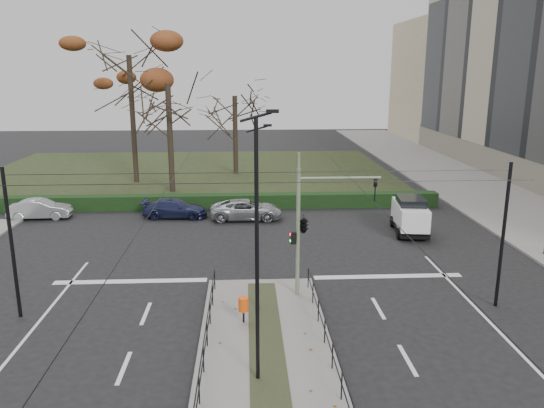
{
  "coord_description": "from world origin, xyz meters",
  "views": [
    {
      "loc": [
        -0.66,
        -17.69,
        9.42
      ],
      "look_at": [
        0.68,
        8.44,
        2.83
      ],
      "focal_mm": 35.0,
      "sensor_mm": 36.0,
      "label": 1
    }
  ],
  "objects_px": {
    "parked_car_second": "(40,209)",
    "bare_tree_center": "(235,102)",
    "rust_tree": "(129,55)",
    "traffic_light": "(306,222)",
    "white_van": "(410,214)",
    "parked_car_third": "(175,208)",
    "streetlamp_median_far": "(258,218)",
    "parked_car_fourth": "(247,210)",
    "litter_bin": "(243,305)",
    "bare_tree_near": "(168,92)",
    "streetlamp_median_near": "(258,250)"
  },
  "relations": [
    {
      "from": "traffic_light",
      "to": "streetlamp_median_near",
      "type": "xyz_separation_m",
      "value": [
        -2.15,
        -6.32,
        1.01
      ]
    },
    {
      "from": "rust_tree",
      "to": "streetlamp_median_near",
      "type": "bearing_deg",
      "value": -72.5
    },
    {
      "from": "parked_car_third",
      "to": "rust_tree",
      "type": "height_order",
      "value": "rust_tree"
    },
    {
      "from": "white_van",
      "to": "rust_tree",
      "type": "height_order",
      "value": "rust_tree"
    },
    {
      "from": "rust_tree",
      "to": "bare_tree_center",
      "type": "relative_size",
      "value": 1.47
    },
    {
      "from": "rust_tree",
      "to": "parked_car_second",
      "type": "bearing_deg",
      "value": -109.46
    },
    {
      "from": "litter_bin",
      "to": "parked_car_second",
      "type": "height_order",
      "value": "parked_car_second"
    },
    {
      "from": "white_van",
      "to": "bare_tree_center",
      "type": "relative_size",
      "value": 0.43
    },
    {
      "from": "streetlamp_median_near",
      "to": "bare_tree_center",
      "type": "bearing_deg",
      "value": 92.01
    },
    {
      "from": "traffic_light",
      "to": "parked_car_second",
      "type": "xyz_separation_m",
      "value": [
        -15.92,
        13.25,
        -2.68
      ]
    },
    {
      "from": "parked_car_third",
      "to": "rust_tree",
      "type": "xyz_separation_m",
      "value": [
        -4.76,
        11.52,
        10.05
      ]
    },
    {
      "from": "white_van",
      "to": "rust_tree",
      "type": "bearing_deg",
      "value": 140.74
    },
    {
      "from": "parked_car_third",
      "to": "litter_bin",
      "type": "bearing_deg",
      "value": -159.81
    },
    {
      "from": "rust_tree",
      "to": "white_van",
      "type": "bearing_deg",
      "value": -39.26
    },
    {
      "from": "parked_car_second",
      "to": "parked_car_third",
      "type": "relative_size",
      "value": 0.93
    },
    {
      "from": "streetlamp_median_far",
      "to": "white_van",
      "type": "height_order",
      "value": "streetlamp_median_far"
    },
    {
      "from": "litter_bin",
      "to": "bare_tree_near",
      "type": "distance_m",
      "value": 24.79
    },
    {
      "from": "traffic_light",
      "to": "bare_tree_near",
      "type": "distance_m",
      "value": 22.66
    },
    {
      "from": "streetlamp_median_near",
      "to": "white_van",
      "type": "relative_size",
      "value": 2.02
    },
    {
      "from": "parked_car_fourth",
      "to": "bare_tree_near",
      "type": "height_order",
      "value": "bare_tree_near"
    },
    {
      "from": "litter_bin",
      "to": "parked_car_fourth",
      "type": "xyz_separation_m",
      "value": [
        0.19,
        14.92,
        -0.21
      ]
    },
    {
      "from": "bare_tree_near",
      "to": "parked_car_second",
      "type": "bearing_deg",
      "value": -136.09
    },
    {
      "from": "litter_bin",
      "to": "bare_tree_near",
      "type": "height_order",
      "value": "bare_tree_near"
    },
    {
      "from": "streetlamp_median_near",
      "to": "parked_car_fourth",
      "type": "height_order",
      "value": "streetlamp_median_near"
    },
    {
      "from": "streetlamp_median_far",
      "to": "bare_tree_near",
      "type": "bearing_deg",
      "value": 106.03
    },
    {
      "from": "parked_car_third",
      "to": "parked_car_second",
      "type": "bearing_deg",
      "value": 93.01
    },
    {
      "from": "litter_bin",
      "to": "parked_car_fourth",
      "type": "bearing_deg",
      "value": 89.28
    },
    {
      "from": "litter_bin",
      "to": "streetlamp_median_far",
      "type": "height_order",
      "value": "streetlamp_median_far"
    },
    {
      "from": "parked_car_second",
      "to": "bare_tree_near",
      "type": "relative_size",
      "value": 0.35
    },
    {
      "from": "litter_bin",
      "to": "bare_tree_center",
      "type": "relative_size",
      "value": 0.11
    },
    {
      "from": "traffic_light",
      "to": "litter_bin",
      "type": "bearing_deg",
      "value": -136.22
    },
    {
      "from": "parked_car_fourth",
      "to": "rust_tree",
      "type": "xyz_separation_m",
      "value": [
        -9.48,
        12.19,
        10.01
      ]
    },
    {
      "from": "streetlamp_median_far",
      "to": "parked_car_fourth",
      "type": "distance_m",
      "value": 14.05
    },
    {
      "from": "white_van",
      "to": "litter_bin",
      "type": "bearing_deg",
      "value": -130.83
    },
    {
      "from": "parked_car_second",
      "to": "bare_tree_center",
      "type": "distance_m",
      "value": 20.34
    },
    {
      "from": "rust_tree",
      "to": "parked_car_fourth",
      "type": "bearing_deg",
      "value": -52.13
    },
    {
      "from": "rust_tree",
      "to": "traffic_light",
      "type": "bearing_deg",
      "value": -64.19
    },
    {
      "from": "white_van",
      "to": "rust_tree",
      "type": "xyz_separation_m",
      "value": [
        -19.18,
        15.67,
        9.52
      ]
    },
    {
      "from": "streetlamp_median_far",
      "to": "parked_car_third",
      "type": "xyz_separation_m",
      "value": [
        -5.13,
        14.34,
        -3.27
      ]
    },
    {
      "from": "streetlamp_median_near",
      "to": "parked_car_second",
      "type": "height_order",
      "value": "streetlamp_median_near"
    },
    {
      "from": "traffic_light",
      "to": "white_van",
      "type": "bearing_deg",
      "value": 50.86
    },
    {
      "from": "streetlamp_median_far",
      "to": "streetlamp_median_near",
      "type": "bearing_deg",
      "value": -91.47
    },
    {
      "from": "parked_car_second",
      "to": "parked_car_fourth",
      "type": "bearing_deg",
      "value": -97.17
    },
    {
      "from": "streetlamp_median_near",
      "to": "parked_car_third",
      "type": "height_order",
      "value": "streetlamp_median_near"
    },
    {
      "from": "streetlamp_median_near",
      "to": "bare_tree_center",
      "type": "relative_size",
      "value": 0.87
    },
    {
      "from": "streetlamp_median_far",
      "to": "rust_tree",
      "type": "distance_m",
      "value": 28.5
    },
    {
      "from": "litter_bin",
      "to": "white_van",
      "type": "xyz_separation_m",
      "value": [
        9.89,
        11.44,
        0.28
      ]
    },
    {
      "from": "litter_bin",
      "to": "streetlamp_median_near",
      "type": "distance_m",
      "value": 5.19
    },
    {
      "from": "streetlamp_median_near",
      "to": "rust_tree",
      "type": "height_order",
      "value": "rust_tree"
    },
    {
      "from": "streetlamp_median_near",
      "to": "white_van",
      "type": "xyz_separation_m",
      "value": [
        9.42,
        15.26,
        -3.2
      ]
    }
  ]
}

